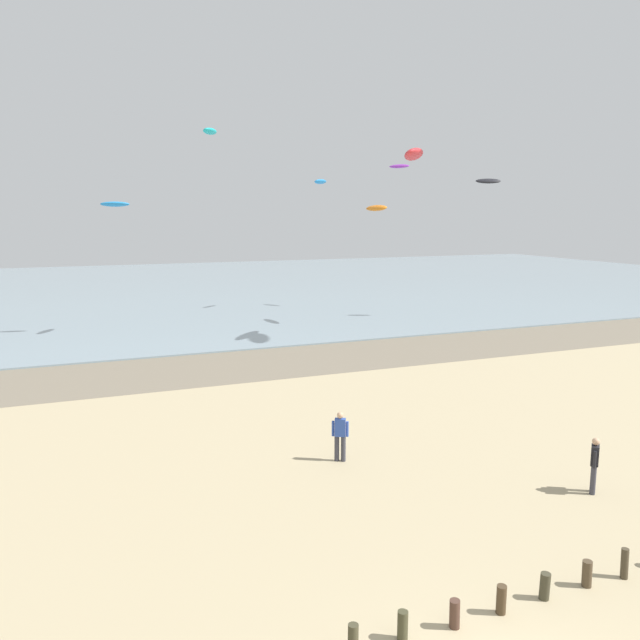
% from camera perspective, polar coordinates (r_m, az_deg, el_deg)
% --- Properties ---
extents(wet_sand_strip, '(120.00, 7.28, 0.01)m').
position_cam_1_polar(wet_sand_strip, '(34.56, -10.93, -4.39)').
color(wet_sand_strip, '#7A6D59').
rests_on(wet_sand_strip, ground).
extents(sea, '(160.00, 70.00, 0.10)m').
position_cam_1_polar(sea, '(72.36, -16.89, 2.64)').
color(sea, '#7F939E').
rests_on(sea, ground).
extents(groyne_near, '(11.65, 0.35, 0.72)m').
position_cam_1_polar(groyne_near, '(15.79, 21.07, -21.18)').
color(groyne_near, '#403C28').
rests_on(groyne_near, ground).
extents(person_by_waterline, '(0.51, 0.37, 1.71)m').
position_cam_1_polar(person_by_waterline, '(21.50, 1.83, -10.30)').
color(person_by_waterline, '#383842').
rests_on(person_by_waterline, ground).
extents(person_left_flank, '(0.43, 0.42, 1.71)m').
position_cam_1_polar(person_left_flank, '(20.84, 23.48, -11.78)').
color(person_left_flank, '#383842').
rests_on(person_left_flank, ground).
extents(kite_aloft_1, '(1.63, 2.17, 0.48)m').
position_cam_1_polar(kite_aloft_1, '(42.67, -9.89, 16.41)').
color(kite_aloft_1, '#19B2B7').
extents(kite_aloft_2, '(2.04, 1.36, 0.55)m').
position_cam_1_polar(kite_aloft_2, '(51.02, 14.92, 12.01)').
color(kite_aloft_2, black).
extents(kite_aloft_3, '(1.86, 1.74, 0.54)m').
position_cam_1_polar(kite_aloft_3, '(54.24, 0.04, 12.36)').
color(kite_aloft_3, '#2384D1').
extents(kite_aloft_4, '(1.62, 1.85, 0.45)m').
position_cam_1_polar(kite_aloft_4, '(55.44, 7.16, 13.59)').
color(kite_aloft_4, purple).
extents(kite_aloft_5, '(1.96, 1.01, 0.47)m').
position_cam_1_polar(kite_aloft_5, '(44.49, -18.00, 9.90)').
color(kite_aloft_5, '#2384D1').
extents(kite_aloft_11, '(1.15, 2.56, 0.59)m').
position_cam_1_polar(kite_aloft_11, '(46.79, 5.10, 10.02)').
color(kite_aloft_11, orange).
extents(kite_aloft_12, '(3.17, 3.52, 1.01)m').
position_cam_1_polar(kite_aloft_12, '(41.11, 8.45, 14.55)').
color(kite_aloft_12, red).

